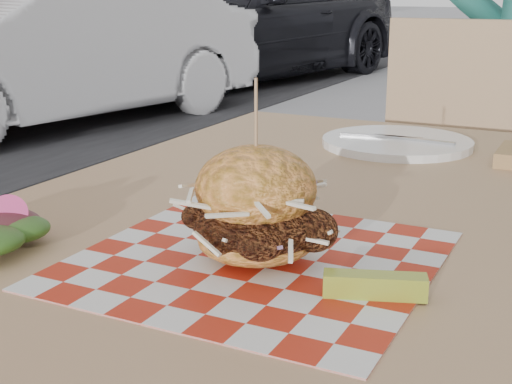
% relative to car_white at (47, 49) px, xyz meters
% --- Properties ---
extents(car_white, '(1.95, 3.74, 1.17)m').
position_rel_car_white_xyz_m(car_white, '(0.00, 0.00, 0.00)').
color(car_white, silver).
rests_on(car_white, ground).
extents(car_dark, '(2.86, 4.84, 1.32)m').
position_rel_car_white_xyz_m(car_dark, '(-0.00, 3.25, 0.07)').
color(car_dark, black).
rests_on(car_dark, ground).
extents(patio_table, '(0.80, 1.20, 0.75)m').
position_rel_car_white_xyz_m(patio_table, '(3.48, -3.28, 0.08)').
color(patio_table, tan).
rests_on(patio_table, ground).
extents(patio_chair, '(0.42, 0.43, 0.95)m').
position_rel_car_white_xyz_m(patio_chair, '(3.48, -2.34, -0.03)').
color(patio_chair, tan).
rests_on(patio_chair, ground).
extents(paper_liner, '(0.36, 0.36, 0.00)m').
position_rel_car_white_xyz_m(paper_liner, '(3.50, -3.53, 0.16)').
color(paper_liner, '#B42412').
rests_on(paper_liner, patio_table).
extents(sandwich, '(0.17, 0.17, 0.19)m').
position_rel_car_white_xyz_m(sandwich, '(3.50, -3.53, 0.22)').
color(sandwich, '#ED9143').
rests_on(sandwich, paper_liner).
extents(pickle_spear, '(0.10, 0.05, 0.02)m').
position_rel_car_white_xyz_m(pickle_spear, '(3.64, -3.56, 0.18)').
color(pickle_spear, '#A5A730').
rests_on(pickle_spear, paper_liner).
extents(place_setting, '(0.27, 0.27, 0.02)m').
position_rel_car_white_xyz_m(place_setting, '(3.48, -2.91, 0.17)').
color(place_setting, white).
rests_on(place_setting, patio_table).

